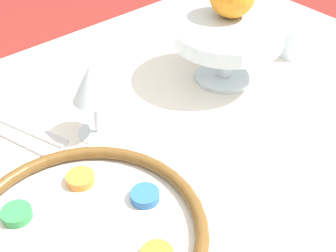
{
  "coord_description": "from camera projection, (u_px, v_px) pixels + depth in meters",
  "views": [
    {
      "loc": [
        -0.25,
        -0.39,
        1.28
      ],
      "look_at": [
        0.14,
        0.07,
        0.79
      ],
      "focal_mm": 50.0,
      "sensor_mm": 36.0,
      "label": 1
    }
  ],
  "objects": [
    {
      "name": "seder_plate",
      "position": [
        84.0,
        235.0,
        0.64
      ],
      "size": [
        0.34,
        0.34,
        0.03
      ],
      "color": "silver",
      "rests_on": "dining_table"
    },
    {
      "name": "wine_glass",
      "position": [
        92.0,
        85.0,
        0.76
      ],
      "size": [
        0.07,
        0.07,
        0.14
      ],
      "color": "silver",
      "rests_on": "dining_table"
    },
    {
      "name": "fruit_stand",
      "position": [
        227.0,
        37.0,
        0.9
      ],
      "size": [
        0.22,
        0.22,
        0.12
      ],
      "color": "silver",
      "rests_on": "dining_table"
    },
    {
      "name": "cup_mid",
      "position": [
        294.0,
        42.0,
        1.02
      ],
      "size": [
        0.06,
        0.06,
        0.06
      ],
      "color": "silver",
      "rests_on": "dining_table"
    },
    {
      "name": "fork_left",
      "position": [
        10.0,
        134.0,
        0.82
      ],
      "size": [
        0.07,
        0.18,
        0.01
      ],
      "color": "silver",
      "rests_on": "dining_table"
    },
    {
      "name": "fork_right",
      "position": [
        25.0,
        127.0,
        0.84
      ],
      "size": [
        0.08,
        0.18,
        0.01
      ],
      "color": "silver",
      "rests_on": "dining_table"
    }
  ]
}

